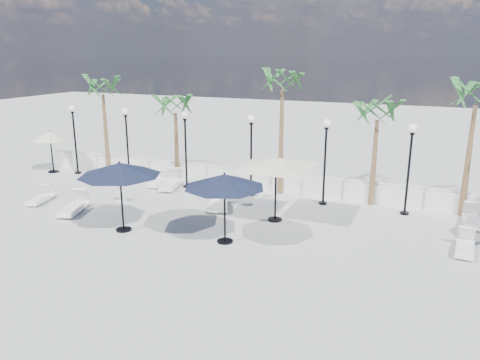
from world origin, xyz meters
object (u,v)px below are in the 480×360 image
at_px(parasol_navy_mid, 224,181).
at_px(lounger_3, 215,203).
at_px(lounger_1, 74,206).
at_px(lounger_5, 221,204).
at_px(lounger_2, 41,198).
at_px(parasol_cream_sq_a, 276,158).
at_px(lounger_7, 472,219).
at_px(parasol_navy_left, 120,170).
at_px(lounger_4, 172,183).
at_px(lounger_0, 159,181).
at_px(lounger_6, 465,246).
at_px(parasol_cream_small, 50,136).

bearing_deg(parasol_navy_mid, lounger_3, 121.04).
relative_size(lounger_1, lounger_5, 1.20).
relative_size(lounger_2, parasol_cream_sq_a, 0.31).
bearing_deg(parasol_navy_mid, lounger_5, 117.51).
bearing_deg(parasol_cream_sq_a, lounger_7, 19.30).
relative_size(lounger_2, parasol_navy_left, 0.58).
height_order(lounger_4, lounger_5, lounger_4).
xyz_separation_m(lounger_7, parasol_navy_left, (-12.35, -5.90, 2.17)).
bearing_deg(lounger_2, lounger_4, 31.95).
relative_size(lounger_0, parasol_navy_left, 0.57).
bearing_deg(lounger_0, lounger_3, -34.68).
bearing_deg(parasol_cream_sq_a, lounger_0, 160.31).
height_order(lounger_2, lounger_5, lounger_5).
bearing_deg(lounger_6, parasol_navy_left, -162.81).
bearing_deg(parasol_cream_small, lounger_7, 0.05).
xyz_separation_m(lounger_0, parasol_navy_mid, (6.24, -5.41, 2.07)).
height_order(lounger_4, lounger_7, lounger_4).
xyz_separation_m(lounger_0, lounger_6, (14.19, -3.01, 0.01)).
height_order(parasol_navy_mid, parasol_cream_small, parasol_navy_mid).
distance_m(lounger_7, parasol_cream_small, 21.61).
xyz_separation_m(lounger_5, lounger_6, (9.68, -0.93, 0.01)).
height_order(lounger_0, parasol_navy_mid, parasol_navy_mid).
height_order(lounger_6, parasol_navy_mid, parasol_navy_mid).
bearing_deg(parasol_cream_sq_a, parasol_navy_left, -146.40).
height_order(lounger_1, lounger_2, lounger_1).
distance_m(lounger_3, lounger_4, 3.95).
distance_m(lounger_3, parasol_navy_left, 4.84).
relative_size(lounger_3, lounger_4, 0.81).
relative_size(lounger_1, lounger_3, 1.19).
bearing_deg(parasol_cream_small, lounger_1, -39.71).
relative_size(lounger_5, parasol_cream_small, 0.75).
distance_m(lounger_1, parasol_navy_mid, 7.58).
distance_m(lounger_2, lounger_7, 18.50).
bearing_deg(lounger_1, parasol_navy_left, -32.97).
bearing_deg(lounger_1, lounger_4, 51.50).
xyz_separation_m(lounger_1, parasol_cream_sq_a, (8.23, 2.40, 2.35)).
bearing_deg(lounger_6, lounger_3, 178.60).
xyz_separation_m(lounger_5, lounger_7, (10.01, 2.09, 0.02)).
bearing_deg(lounger_4, lounger_2, -148.46).
relative_size(lounger_4, parasol_cream_sq_a, 0.39).
distance_m(lounger_7, parasol_navy_mid, 10.10).
bearing_deg(lounger_5, lounger_7, -13.21).
bearing_deg(lounger_3, lounger_1, -172.68).
bearing_deg(lounger_3, lounger_7, -9.10).
height_order(lounger_3, parasol_navy_left, parasol_navy_left).
xyz_separation_m(lounger_6, lounger_7, (0.33, 3.02, 0.02)).
xyz_separation_m(lounger_2, parasol_navy_mid, (9.66, -0.91, 2.07)).
bearing_deg(parasol_cream_sq_a, lounger_2, -169.71).
xyz_separation_m(lounger_1, lounger_7, (15.57, 4.98, -0.02)).
distance_m(lounger_1, lounger_2, 2.42).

